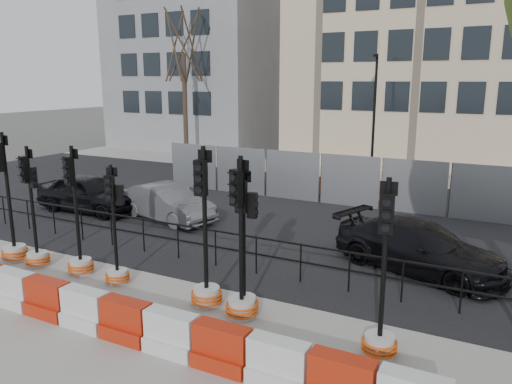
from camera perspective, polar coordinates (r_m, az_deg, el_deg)
The scene contains 22 objects.
ground at distance 12.42m, azimuth -7.58°, elevation -10.21°, with size 120.00×120.00×0.00m, color #51514C.
sidewalk_near at distance 10.35m, azimuth -17.47°, elevation -15.57°, with size 40.00×6.00×0.02m, color gray.
road at distance 18.26m, azimuth 5.07°, elevation -2.55°, with size 40.00×14.00×0.03m, color black.
sidewalk_far at distance 26.61m, azimuth 12.50°, elevation 2.04°, with size 40.00×4.00×0.02m, color gray.
building_grey at distance 37.56m, azimuth -6.22°, elevation 16.02°, with size 11.00×9.06×14.00m.
building_cream at distance 31.91m, azimuth 20.01°, elevation 19.56°, with size 15.00×10.06×18.00m.
kerb_railing at distance 13.11m, azimuth -4.66°, elevation -5.67°, with size 18.00×0.04×1.00m.
heras_fencing at distance 20.73m, azimuth 6.73°, elevation 1.25°, with size 14.33×1.72×2.00m.
lamp_post_far at distance 25.11m, azimuth 13.35°, elevation 8.78°, with size 0.12×0.56×6.00m.
tree_bare_far at distance 30.50m, azimuth -8.31°, elevation 16.08°, with size 2.00×2.00×9.00m.
barrier_row at distance 10.32m, azimuth -16.80°, elevation -13.41°, with size 12.55×0.50×0.80m.
traffic_signal_a at distance 14.96m, azimuth -26.08°, elevation -4.48°, with size 0.69×0.69×3.50m.
traffic_signal_b at distance 14.25m, azimuth -23.91°, elevation -4.92°, with size 0.63×0.63×3.19m.
traffic_signal_c at distance 13.32m, azimuth -19.58°, elevation -6.14°, with size 0.64×0.64×3.27m.
traffic_signal_d at distance 12.43m, azimuth -15.66°, elevation -7.13°, with size 0.57×0.57×2.92m.
traffic_signal_e at distance 10.91m, azimuth -5.76°, elevation -9.37°, with size 0.69×0.69×3.50m.
traffic_signal_f at distance 10.51m, azimuth -1.38°, elevation -10.07°, with size 0.62×0.62×3.12m.
traffic_signal_g at distance 10.36m, azimuth -1.73°, elevation -10.69°, with size 0.67×0.67×3.39m.
traffic_signal_h at distance 9.31m, azimuth 14.05°, elevation -14.14°, with size 0.64×0.64×3.24m.
car_a at distance 19.46m, azimuth -18.56°, elevation -0.14°, with size 4.13×1.72×1.40m, color black.
car_b at distance 17.59m, azimuth -10.12°, elevation -1.22°, with size 4.04×2.22×1.26m, color #57575D.
car_c at distance 13.43m, azimuth 18.13°, elevation -6.01°, with size 4.80×3.18×1.29m, color black.
Camera 1 is at (6.65, -9.31, 4.82)m, focal length 35.00 mm.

